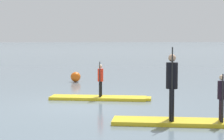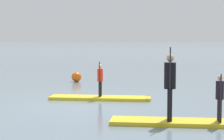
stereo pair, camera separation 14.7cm
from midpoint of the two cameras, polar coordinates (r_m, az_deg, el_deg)
ground_plane at (r=13.63m, az=-3.99°, el=-4.67°), size 240.00×240.00×0.00m
paddleboard_near at (r=14.76m, az=-1.86°, el=-3.74°), size 3.53×1.50×0.10m
paddler_child_solo at (r=14.66m, az=-1.84°, el=-1.15°), size 0.23×0.39×1.21m
paddleboard_far at (r=10.84m, az=9.31°, el=-6.88°), size 3.69×1.57×0.10m
paddler_adult at (r=10.67m, az=7.59°, el=-1.64°), size 0.35×0.51×1.82m
paddler_child_front at (r=10.79m, az=14.03°, el=-3.28°), size 0.24×0.39×1.18m
mooring_buoy_mid at (r=20.31m, az=-5.09°, el=-0.92°), size 0.47×0.47×0.47m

